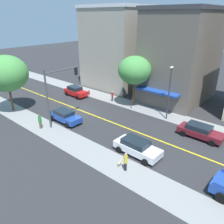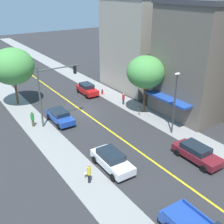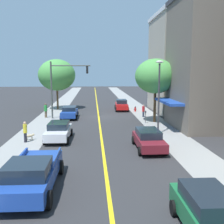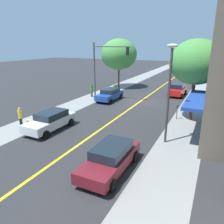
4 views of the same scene
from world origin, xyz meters
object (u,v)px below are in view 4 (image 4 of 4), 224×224
Objects in this scene: pedestrian_red_shirt at (188,102)px; maroon_sedan_left_curb at (111,158)px; small_dog at (30,121)px; traffic_light_mast at (104,63)px; street_lamp at (169,85)px; parking_meter at (177,110)px; blue_sedan_right_curb at (110,94)px; fire_hydrant at (191,96)px; pedestrian_green_shirt at (92,90)px; red_sedan_left_curb at (178,90)px; white_sedan_right_curb at (50,120)px; pedestrian_yellow_shirt at (20,117)px; street_tree_left_near at (119,54)px; street_tree_right_corner at (196,62)px.

maroon_sedan_left_curb is at bearing -9.49° from pedestrian_red_shirt.
pedestrian_red_shirt is 2.14× the size of small_dog.
street_lamp is (-9.68, 9.22, -0.44)m from traffic_light_mast.
blue_sedan_right_curb reaches higher than parking_meter.
pedestrian_green_shirt reaches higher than fire_hydrant.
red_sedan_left_curb reaches higher than blue_sedan_right_curb.
street_lamp is 13.28m from blue_sedan_right_curb.
white_sedan_right_curb is 2.59× the size of pedestrian_green_shirt.
pedestrian_yellow_shirt reaches higher than blue_sedan_right_curb.
pedestrian_green_shirt is (12.05, 4.44, 0.56)m from fire_hydrant.
red_sedan_left_curb reaches higher than white_sedan_right_curb.
street_tree_left_near reaches higher than small_dog.
parking_meter is at bearing -21.73° from traffic_light_mast.
fire_hydrant is at bearing -177.23° from pedestrian_red_shirt.
pedestrian_green_shirt is (0.53, 7.66, -4.28)m from street_tree_left_near.
white_sedan_right_curb reaches higher than parking_meter.
red_sedan_left_curb is 9.54m from blue_sedan_right_curb.
white_sedan_right_curb is 2.92× the size of pedestrian_red_shirt.
small_dog is at bearing 90.14° from street_tree_left_near.
pedestrian_green_shirt is at bearing -156.25° from pedestrian_yellow_shirt.
street_tree_left_near is at bearing -125.06° from pedestrian_red_shirt.
white_sedan_right_curb is 6.25× the size of small_dog.
street_tree_left_near is 9.80m from blue_sedan_right_curb.
pedestrian_yellow_shirt is 2.35× the size of small_dog.
blue_sedan_right_curb is (9.03, 5.14, 0.39)m from fire_hydrant.
blue_sedan_right_curb is at bearing -178.91° from white_sedan_right_curb.
street_lamp is (-11.45, 17.56, -1.07)m from street_tree_left_near.
fire_hydrant is 14.83m from street_lamp.
street_tree_right_corner is at bearing 13.92° from small_dog.
fire_hydrant is at bearing -91.38° from parking_meter.
street_lamp is at bearing 123.12° from street_tree_left_near.
pedestrian_yellow_shirt is (9.79, 17.83, 0.10)m from red_sedan_left_curb.
white_sedan_right_curb reaches higher than blue_sedan_right_curb.
maroon_sedan_left_curb is at bearing 65.95° from white_sedan_right_curb.
pedestrian_green_shirt reaches higher than pedestrian_red_shirt.
street_tree_right_corner is at bearing 9.96° from pedestrian_red_shirt.
pedestrian_red_shirt is (-0.35, -9.44, -3.32)m from street_lamp.
maroon_sedan_left_curb reaches higher than fire_hydrant.
parking_meter is at bearing 24.63° from street_tree_right_corner.
maroon_sedan_left_curb is 2.96× the size of pedestrian_red_shirt.
red_sedan_left_curb is 20.50m from maroon_sedan_left_curb.
maroon_sedan_left_curb is 2.63× the size of pedestrian_green_shirt.
white_sedan_right_curb is 1.02× the size of blue_sedan_right_curb.
pedestrian_green_shirt reaches higher than maroon_sedan_left_curb.
street_tree_right_corner reaches higher than maroon_sedan_left_curb.
small_dog is at bearing -91.21° from white_sedan_right_curb.
street_tree_right_corner is at bearing -99.56° from street_lamp.
street_tree_left_near reaches higher than blue_sedan_right_curb.
pedestrian_green_shirt is at bearing -20.73° from parking_meter.
red_sedan_left_curb is at bearing -80.61° from parking_meter.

